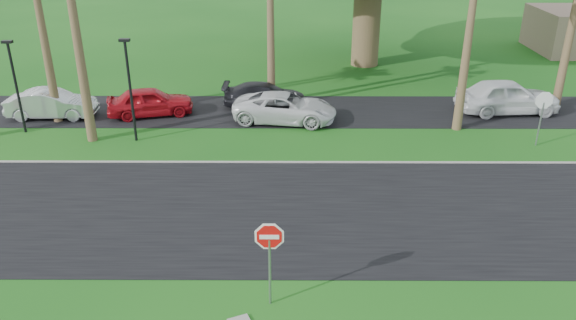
# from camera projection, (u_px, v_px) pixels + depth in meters

# --- Properties ---
(ground) EXTENTS (120.00, 120.00, 0.00)m
(ground) POSITION_uv_depth(u_px,v_px,m) (258.00, 242.00, 17.82)
(ground) COLOR #134C13
(ground) RESTS_ON ground
(road) EXTENTS (120.00, 8.00, 0.02)m
(road) POSITION_uv_depth(u_px,v_px,m) (261.00, 211.00, 19.64)
(road) COLOR black
(road) RESTS_ON ground
(parking_strip) EXTENTS (120.00, 5.00, 0.02)m
(parking_strip) POSITION_uv_depth(u_px,v_px,m) (271.00, 111.00, 29.20)
(parking_strip) COLOR black
(parking_strip) RESTS_ON ground
(curb) EXTENTS (120.00, 0.12, 0.06)m
(curb) POSITION_uv_depth(u_px,v_px,m) (266.00, 162.00, 23.32)
(curb) COLOR gray
(curb) RESTS_ON ground
(stop_sign_near) EXTENTS (1.05, 0.07, 2.62)m
(stop_sign_near) POSITION_uv_depth(u_px,v_px,m) (269.00, 247.00, 14.35)
(stop_sign_near) COLOR gray
(stop_sign_near) RESTS_ON ground
(stop_sign_far) EXTENTS (1.05, 0.07, 2.62)m
(stop_sign_far) POSITION_uv_depth(u_px,v_px,m) (543.00, 108.00, 24.33)
(stop_sign_far) COLOR gray
(stop_sign_far) RESTS_ON ground
(streetlight_left) EXTENTS (0.45, 0.25, 4.34)m
(streetlight_left) POSITION_uv_depth(u_px,v_px,m) (15.00, 81.00, 25.49)
(streetlight_left) COLOR black
(streetlight_left) RESTS_ON ground
(streetlight_right) EXTENTS (0.45, 0.25, 4.64)m
(streetlight_right) POSITION_uv_depth(u_px,v_px,m) (130.00, 84.00, 24.49)
(streetlight_right) COLOR black
(streetlight_right) RESTS_ON ground
(car_silver) EXTENTS (4.36, 1.62, 1.42)m
(car_silver) POSITION_uv_depth(u_px,v_px,m) (52.00, 104.00, 28.03)
(car_silver) COLOR silver
(car_silver) RESTS_ON ground
(car_red) EXTENTS (4.55, 2.74, 1.45)m
(car_red) POSITION_uv_depth(u_px,v_px,m) (150.00, 102.00, 28.34)
(car_red) COLOR #A90E18
(car_red) RESTS_ON ground
(car_dark) EXTENTS (4.42, 1.84, 1.28)m
(car_dark) POSITION_uv_depth(u_px,v_px,m) (265.00, 96.00, 29.54)
(car_dark) COLOR black
(car_dark) RESTS_ON ground
(car_minivan) EXTENTS (5.33, 3.02, 1.40)m
(car_minivan) POSITION_uv_depth(u_px,v_px,m) (285.00, 108.00, 27.53)
(car_minivan) COLOR silver
(car_minivan) RESTS_ON ground
(car_pickup) EXTENTS (5.28, 2.45, 1.75)m
(car_pickup) POSITION_uv_depth(u_px,v_px,m) (508.00, 97.00, 28.61)
(car_pickup) COLOR white
(car_pickup) RESTS_ON ground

